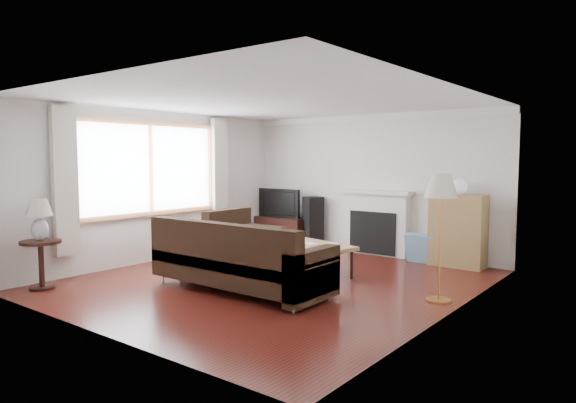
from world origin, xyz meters
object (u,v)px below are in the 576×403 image
Objects in this scene: sectional_sofa at (241,258)px; coffee_table at (314,259)px; bookshelf at (458,231)px; tv_stand at (283,231)px; side_table at (41,265)px; floor_lamp at (440,238)px.

sectional_sofa is 1.36m from coffee_table.
bookshelf is 0.43× the size of sectional_sofa.
side_table is (-0.34, -4.69, 0.05)m from tv_stand.
coffee_table is 0.78× the size of floor_lamp.
tv_stand reaches higher than coffee_table.
bookshelf is 3.63m from sectional_sofa.
floor_lamp is (1.99, -0.24, 0.54)m from coffee_table.
sectional_sofa reaches higher than tv_stand.
coffee_table is (-1.46, -1.88, -0.34)m from bookshelf.
floor_lamp is at bearing 5.91° from coffee_table.
sectional_sofa is at bearing 35.99° from side_table.
tv_stand is 2.74m from coffee_table.
tv_stand is at bearing -179.20° from bookshelf.
sectional_sofa is at bearing -118.14° from bookshelf.
sectional_sofa is (-1.71, -3.20, -0.15)m from bookshelf.
bookshelf is 0.75× the size of floor_lamp.
coffee_table is at bearing -127.87° from bookshelf.
tv_stand is at bearing 150.89° from coffee_table.
floor_lamp is at bearing 25.67° from sectional_sofa.
sectional_sofa reaches higher than coffee_table.
bookshelf is 2.41m from coffee_table.
side_table is at bearing -128.97° from bookshelf.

